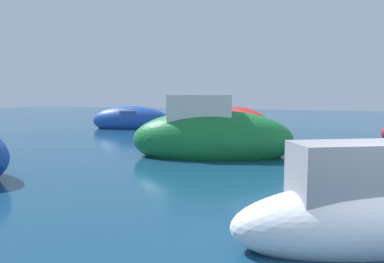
{
  "coord_description": "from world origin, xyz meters",
  "views": [
    {
      "loc": [
        -1.62,
        -4.22,
        2.01
      ],
      "look_at": [
        -6.76,
        10.93,
        0.31
      ],
      "focal_mm": 34.4,
      "sensor_mm": 36.0,
      "label": 1
    }
  ],
  "objects_px": {
    "moored_boat_1": "(211,137)",
    "moored_boat_7": "(374,215)",
    "moored_boat_6": "(131,120)",
    "moored_boat_5": "(236,123)"
  },
  "relations": [
    {
      "from": "moored_boat_6",
      "to": "moored_boat_7",
      "type": "xyz_separation_m",
      "value": [
        10.66,
        -13.19,
        -0.05
      ]
    },
    {
      "from": "moored_boat_7",
      "to": "moored_boat_5",
      "type": "bearing_deg",
      "value": 82.81
    },
    {
      "from": "moored_boat_1",
      "to": "moored_boat_6",
      "type": "distance_m",
      "value": 9.95
    },
    {
      "from": "moored_boat_5",
      "to": "moored_boat_1",
      "type": "bearing_deg",
      "value": -33.75
    },
    {
      "from": "moored_boat_5",
      "to": "moored_boat_6",
      "type": "relative_size",
      "value": 1.21
    },
    {
      "from": "moored_boat_1",
      "to": "moored_boat_7",
      "type": "distance_m",
      "value": 7.07
    },
    {
      "from": "moored_boat_7",
      "to": "moored_boat_1",
      "type": "bearing_deg",
      "value": 96.92
    },
    {
      "from": "moored_boat_1",
      "to": "moored_boat_6",
      "type": "xyz_separation_m",
      "value": [
        -6.76,
        7.3,
        -0.16
      ]
    },
    {
      "from": "moored_boat_1",
      "to": "moored_boat_6",
      "type": "height_order",
      "value": "moored_boat_1"
    },
    {
      "from": "moored_boat_6",
      "to": "moored_boat_7",
      "type": "height_order",
      "value": "moored_boat_7"
    }
  ]
}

